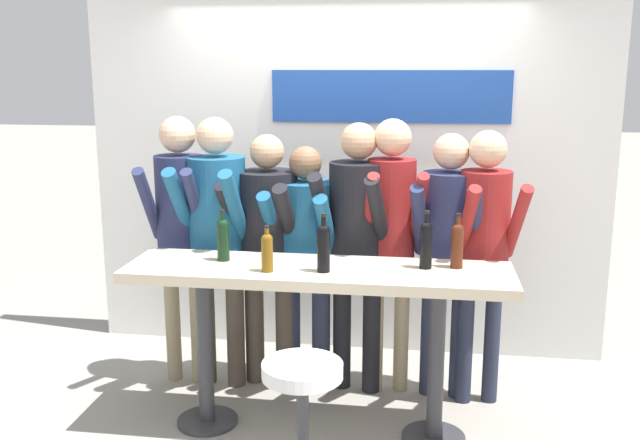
{
  "coord_description": "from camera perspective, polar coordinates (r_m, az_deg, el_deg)",
  "views": [
    {
      "loc": [
        0.56,
        -3.75,
        2.08
      ],
      "look_at": [
        0.0,
        0.08,
        1.24
      ],
      "focal_mm": 40.0,
      "sensor_mm": 36.0,
      "label": 1
    }
  ],
  "objects": [
    {
      "name": "tasting_table",
      "position": [
        4.0,
        -0.17,
        -6.15
      ],
      "size": [
        2.15,
        0.55,
        0.99
      ],
      "color": "beige",
      "rests_on": "ground_plane"
    },
    {
      "name": "person_center_left",
      "position": [
        4.58,
        -4.2,
        -1.15
      ],
      "size": [
        0.5,
        0.59,
        1.66
      ],
      "rotation": [
        0.0,
        0.0,
        -0.12
      ],
      "color": "#473D33",
      "rests_on": "ground_plane"
    },
    {
      "name": "person_left",
      "position": [
        4.58,
        -8.24,
        -0.25
      ],
      "size": [
        0.46,
        0.57,
        1.77
      ],
      "rotation": [
        0.0,
        0.0,
        -0.06
      ],
      "color": "#473D33",
      "rests_on": "ground_plane"
    },
    {
      "name": "back_wall",
      "position": [
        5.17,
        2.07,
        4.46
      ],
      "size": [
        3.75,
        0.12,
        2.75
      ],
      "color": "silver",
      "rests_on": "ground_plane"
    },
    {
      "name": "wine_bottle_2",
      "position": [
        3.85,
        -4.25,
        -2.44
      ],
      "size": [
        0.06,
        0.06,
        0.26
      ],
      "color": "brown",
      "rests_on": "tasting_table"
    },
    {
      "name": "bar_stool",
      "position": [
        3.52,
        -1.4,
        -14.93
      ],
      "size": [
        0.41,
        0.41,
        0.71
      ],
      "color": "#333338",
      "rests_on": "ground_plane"
    },
    {
      "name": "person_right",
      "position": [
        4.46,
        5.71,
        -0.24
      ],
      "size": [
        0.41,
        0.55,
        1.77
      ],
      "rotation": [
        0.0,
        0.0,
        0.16
      ],
      "color": "gray",
      "rests_on": "ground_plane"
    },
    {
      "name": "ground_plane",
      "position": [
        4.33,
        -0.17,
        -16.5
      ],
      "size": [
        40.0,
        40.0,
        0.0
      ],
      "primitive_type": "plane",
      "color": "gray"
    },
    {
      "name": "person_center",
      "position": [
        4.55,
        -1.19,
        -1.78
      ],
      "size": [
        0.48,
        0.56,
        1.59
      ],
      "rotation": [
        0.0,
        0.0,
        -0.12
      ],
      "color": "#23283D",
      "rests_on": "ground_plane"
    },
    {
      "name": "wine_bottle_3",
      "position": [
        4.09,
        -7.76,
        -1.39
      ],
      "size": [
        0.07,
        0.07,
        0.29
      ],
      "color": "black",
      "rests_on": "tasting_table"
    },
    {
      "name": "person_far_right",
      "position": [
        4.45,
        10.19,
        -1.35
      ],
      "size": [
        0.45,
        0.56,
        1.69
      ],
      "rotation": [
        0.0,
        0.0,
        -0.11
      ],
      "color": "#23283D",
      "rests_on": "ground_plane"
    },
    {
      "name": "person_center_right",
      "position": [
        4.47,
        3.01,
        -0.69
      ],
      "size": [
        0.5,
        0.61,
        1.74
      ],
      "rotation": [
        0.0,
        0.0,
        -0.2
      ],
      "color": "black",
      "rests_on": "ground_plane"
    },
    {
      "name": "wine_bottle_1",
      "position": [
        3.94,
        8.49,
        -1.79
      ],
      "size": [
        0.07,
        0.07,
        0.32
      ],
      "color": "black",
      "rests_on": "tasting_table"
    },
    {
      "name": "person_far_left",
      "position": [
        4.68,
        -11.11,
        0.15
      ],
      "size": [
        0.38,
        0.53,
        1.77
      ],
      "rotation": [
        0.0,
        0.0,
        0.03
      ],
      "color": "gray",
      "rests_on": "ground_plane"
    },
    {
      "name": "wine_bottle_4",
      "position": [
        3.83,
        0.29,
        -2.06
      ],
      "size": [
        0.07,
        0.07,
        0.32
      ],
      "color": "black",
      "rests_on": "tasting_table"
    },
    {
      "name": "person_rightmost",
      "position": [
        4.4,
        13.01,
        -1.22
      ],
      "size": [
        0.43,
        0.55,
        1.71
      ],
      "rotation": [
        0.0,
        0.0,
        0.18
      ],
      "color": "#23283D",
      "rests_on": "ground_plane"
    },
    {
      "name": "wine_bottle_0",
      "position": [
        3.98,
        10.93,
        -1.83
      ],
      "size": [
        0.07,
        0.07,
        0.31
      ],
      "color": "#4C1E0F",
      "rests_on": "tasting_table"
    }
  ]
}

